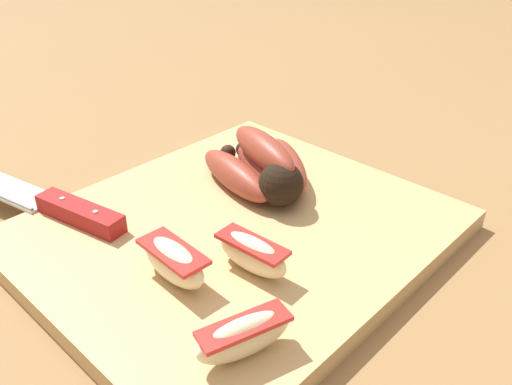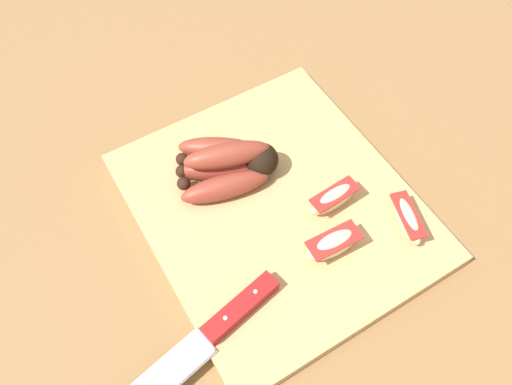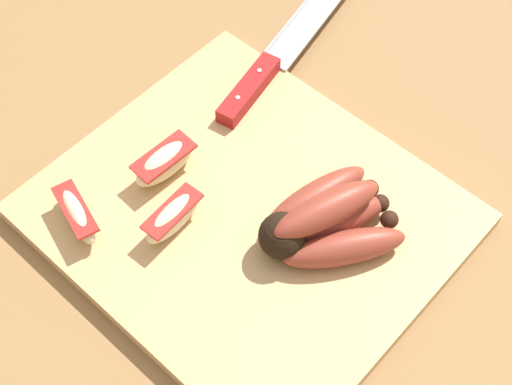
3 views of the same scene
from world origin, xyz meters
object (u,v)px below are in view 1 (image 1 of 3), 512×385
at_px(banana_bunch, 264,167).
at_px(chefs_knife, 46,202).
at_px(apple_wedge_middle, 174,261).
at_px(apple_wedge_far, 244,336).
at_px(apple_wedge_near, 252,253).

distance_m(banana_bunch, chefs_knife, 0.22).
height_order(apple_wedge_middle, apple_wedge_far, apple_wedge_middle).
bearing_deg(chefs_knife, apple_wedge_far, -89.92).
xyz_separation_m(apple_wedge_middle, apple_wedge_far, (-0.02, -0.10, -0.00)).
height_order(banana_bunch, apple_wedge_far, banana_bunch).
bearing_deg(apple_wedge_far, apple_wedge_near, 40.63).
distance_m(banana_bunch, apple_wedge_near, 0.14).
distance_m(apple_wedge_near, apple_wedge_far, 0.09).
bearing_deg(apple_wedge_middle, apple_wedge_far, -100.36).
height_order(banana_bunch, apple_wedge_near, banana_bunch).
bearing_deg(apple_wedge_far, chefs_knife, 90.08).
bearing_deg(banana_bunch, chefs_knife, 144.51).
relative_size(chefs_knife, apple_wedge_far, 3.75).
distance_m(apple_wedge_middle, apple_wedge_far, 0.10).
distance_m(banana_bunch, apple_wedge_far, 0.23).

